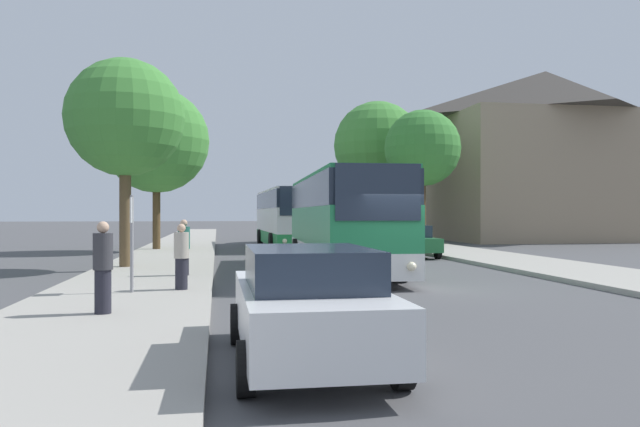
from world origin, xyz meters
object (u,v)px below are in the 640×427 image
tree_right_near (377,145)px  tree_right_mid (423,148)px  tree_left_far (156,141)px  pedestrian_waiting_near (184,247)px  tree_right_far (370,178)px  bus_front (341,221)px  tree_left_near (125,118)px  pedestrian_walking_back (103,267)px  parked_car_right_near (408,241)px  bus_stop_sign (132,232)px  pedestrian_waiting_far (181,257)px  parked_car_left_curb (308,303)px  parked_car_right_far (354,232)px  bus_middle (286,217)px

tree_right_near → tree_right_mid: tree_right_near is taller
tree_left_far → pedestrian_waiting_near: bearing=-81.5°
tree_right_far → tree_left_far: bearing=-137.6°
bus_front → tree_left_near: size_ratio=1.66×
pedestrian_walking_back → tree_left_far: bearing=139.6°
parked_car_right_near → tree_right_far: tree_right_far is taller
tree_right_near → tree_right_mid: (1.20, -6.27, -0.84)m
tree_left_near → bus_stop_sign: bearing=-80.9°
bus_stop_sign → tree_left_far: (-1.16, 18.39, 4.23)m
bus_front → pedestrian_waiting_far: bearing=-129.9°
bus_front → tree_right_mid: (8.15, 15.35, 4.23)m
tree_right_near → tree_left_near: bearing=-125.4°
parked_car_left_curb → tree_left_near: size_ratio=0.62×
tree_right_near → bus_stop_sign: bearing=-115.5°
bus_front → tree_left_far: tree_left_far is taller
bus_stop_sign → pedestrian_walking_back: 3.19m
parked_car_right_far → bus_stop_sign: (-10.97, -25.19, 0.77)m
bus_middle → bus_stop_sign: 21.88m
pedestrian_waiting_near → bus_front: bearing=163.2°
parked_car_left_curb → pedestrian_waiting_near: pedestrian_waiting_near is taller
bus_front → bus_stop_sign: 8.66m
bus_middle → bus_front: bearing=-90.3°
pedestrian_waiting_near → tree_right_near: (12.18, 23.71, 5.84)m
bus_middle → bus_stop_sign: bus_middle is taller
bus_middle → tree_right_far: (7.76, 10.94, 2.99)m
tree_right_mid → tree_right_far: size_ratio=1.10×
parked_car_right_far → tree_right_far: bearing=-112.7°
bus_front → tree_right_mid: size_ratio=1.47×
tree_right_near → parked_car_right_near: bearing=-99.3°
pedestrian_walking_back → tree_left_far: size_ratio=0.20×
bus_front → parked_car_left_curb: size_ratio=2.68×
tree_left_near → tree_right_mid: bearing=41.9°
pedestrian_walking_back → tree_right_mid: (14.48, 24.50, 4.98)m
tree_left_near → pedestrian_waiting_far: bearing=-71.8°
bus_front → parked_car_left_curb: bearing=-101.0°
parked_car_right_far → tree_right_mid: size_ratio=0.56×
parked_car_right_far → tree_right_near: (2.21, 2.44, 6.02)m
parked_car_left_curb → pedestrian_waiting_near: size_ratio=2.69×
parked_car_right_near → pedestrian_waiting_near: pedestrian_waiting_near is taller
bus_middle → parked_car_right_near: 9.86m
parked_car_right_near → tree_right_mid: size_ratio=0.52×
parked_car_left_curb → tree_right_near: (10.00, 34.62, 6.02)m
bus_middle → pedestrian_walking_back: bus_middle is taller
bus_front → tree_left_far: size_ratio=1.44×
bus_middle → pedestrian_waiting_far: size_ratio=7.41×
bus_front → tree_right_near: 23.27m
bus_middle → pedestrian_walking_back: size_ratio=6.94×
pedestrian_walking_back → tree_right_far: 37.94m
parked_car_right_far → bus_stop_sign: bearing=66.0°
bus_stop_sign → pedestrian_waiting_near: (1.00, 3.92, -0.58)m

